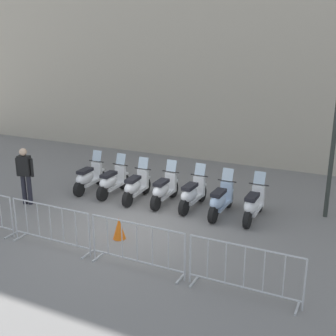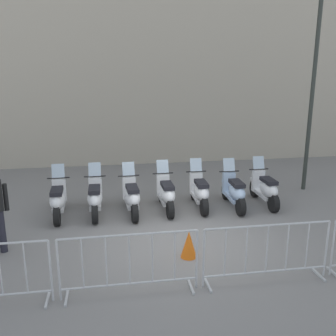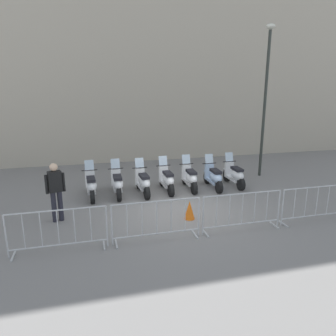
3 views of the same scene
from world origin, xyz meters
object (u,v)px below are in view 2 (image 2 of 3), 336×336
(barrier_segment_1, at_px, (130,265))
(traffic_cone, at_px, (189,244))
(motorcycle_0, at_px, (58,200))
(motorcycle_2, at_px, (132,197))
(motorcycle_4, at_px, (200,192))
(motorcycle_5, at_px, (234,192))
(street_lamp, at_px, (315,66))
(motorcycle_3, at_px, (166,194))
(motorcycle_6, at_px, (265,189))
(motorcycle_1, at_px, (95,198))
(barrier_segment_2, at_px, (267,254))

(barrier_segment_1, relative_size, traffic_cone, 4.11)
(motorcycle_0, height_order, motorcycle_2, same)
(motorcycle_0, xyz_separation_m, barrier_segment_1, (1.21, -3.75, 0.07))
(motorcycle_4, distance_m, motorcycle_5, 0.92)
(street_lamp, bearing_deg, barrier_segment_1, -145.26)
(motorcycle_0, height_order, motorcycle_3, same)
(motorcycle_0, distance_m, motorcycle_6, 5.46)
(motorcycle_2, bearing_deg, traffic_cone, -74.24)
(motorcycle_1, height_order, motorcycle_3, same)
(motorcycle_2, relative_size, motorcycle_5, 1.00)
(motorcycle_3, distance_m, barrier_segment_1, 3.82)
(motorcycle_2, distance_m, motorcycle_5, 2.73)
(motorcycle_4, distance_m, street_lamp, 4.97)
(motorcycle_0, xyz_separation_m, traffic_cone, (2.52, -2.80, -0.18))
(motorcycle_5, relative_size, barrier_segment_2, 0.76)
(motorcycle_4, xyz_separation_m, traffic_cone, (-1.10, -2.51, -0.18))
(street_lamp, distance_m, traffic_cone, 6.74)
(motorcycle_1, distance_m, traffic_cone, 3.17)
(motorcycle_1, xyz_separation_m, motorcycle_5, (3.62, -0.42, 0.00))
(motorcycle_4, relative_size, motorcycle_5, 1.00)
(motorcycle_1, height_order, motorcycle_4, same)
(motorcycle_1, relative_size, motorcycle_4, 1.00)
(motorcycle_3, bearing_deg, motorcycle_1, 175.25)
(motorcycle_0, xyz_separation_m, street_lamp, (7.31, 0.48, 3.25))
(motorcycle_6, bearing_deg, motorcycle_2, 176.15)
(motorcycle_1, bearing_deg, motorcycle_2, -10.66)
(barrier_segment_1, bearing_deg, motorcycle_4, 55.09)
(motorcycle_1, height_order, motorcycle_2, same)
(motorcycle_6, bearing_deg, motorcycle_4, 173.36)
(motorcycle_0, bearing_deg, barrier_segment_2, -48.14)
(barrier_segment_1, distance_m, traffic_cone, 1.64)
(motorcycle_5, xyz_separation_m, street_lamp, (2.79, 0.98, 3.25))
(motorcycle_6, distance_m, street_lamp, 3.88)
(barrier_segment_1, height_order, street_lamp, street_lamp)
(motorcycle_4, bearing_deg, motorcycle_1, 175.73)
(barrier_segment_1, xyz_separation_m, traffic_cone, (1.31, 0.95, -0.25))
(motorcycle_2, relative_size, motorcycle_6, 1.00)
(barrier_segment_2, xyz_separation_m, traffic_cone, (-1.03, 1.17, -0.25))
(motorcycle_5, distance_m, street_lamp, 4.39)
(motorcycle_2, distance_m, motorcycle_3, 0.91)
(barrier_segment_2, relative_size, street_lamp, 0.36)
(motorcycle_0, height_order, motorcycle_5, same)
(motorcycle_0, bearing_deg, motorcycle_2, -7.97)
(motorcycle_4, bearing_deg, motorcycle_2, 178.95)
(motorcycle_0, relative_size, motorcycle_1, 1.00)
(street_lamp, bearing_deg, motorcycle_0, -176.23)
(motorcycle_1, height_order, motorcycle_5, same)
(motorcycle_5, distance_m, barrier_segment_2, 3.60)
(barrier_segment_2, bearing_deg, motorcycle_1, 124.31)
(motorcycle_1, bearing_deg, motorcycle_6, -5.22)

